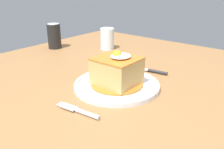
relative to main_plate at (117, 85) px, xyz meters
The scene contains 7 objects.
dining_table 0.18m from the main_plate, 97.95° to the left, with size 1.42×1.03×0.77m.
main_plate is the anchor object (origin of this frame).
sandwich_meal 0.05m from the main_plate, 44.53° to the right, with size 0.17×0.17×0.12m.
fork 0.19m from the main_plate, behind, with size 0.03×0.14×0.01m.
knife 0.19m from the main_plate, ahead, with size 0.04×0.17×0.01m.
soda_can 0.58m from the main_plate, 71.42° to the left, with size 0.07×0.07×0.12m.
drinking_glass 0.47m from the main_plate, 43.91° to the left, with size 0.07×0.07×0.10m.
Camera 1 is at (-0.55, -0.59, 1.10)m, focal length 38.75 mm.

